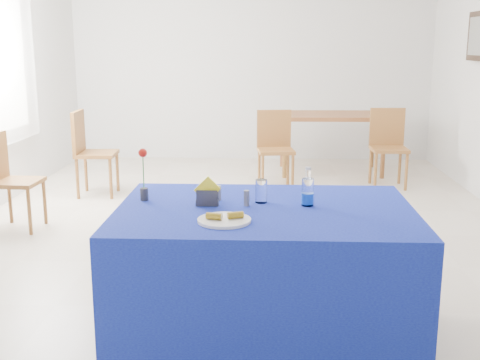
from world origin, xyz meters
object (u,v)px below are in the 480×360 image
Objects in this scene: blue_table at (264,274)px; chair_bg_right at (388,142)px; oak_table at (331,120)px; plate at (224,220)px; chair_win_b at (89,147)px; water_bottle at (308,193)px; chair_win_a at (8,174)px; chair_bg_left at (275,143)px.

chair_bg_right is at bearing 69.67° from blue_table.
chair_bg_right reaches higher than oak_table.
plate is 0.30× the size of chair_bg_right.
plate is 0.29× the size of chair_win_b.
chair_win_a is at bearing 142.83° from water_bottle.
chair_bg_right is 1.04× the size of chair_win_a.
chair_win_a is 1.29m from chair_win_b.
oak_table is 0.93m from chair_bg_right.
chair_bg_right is (1.18, 3.74, -0.31)m from water_bottle.
water_bottle reaches higher than chair_bg_right.
blue_table is at bearing -110.40° from chair_bg_right.
chair_win_a is (-2.50, 1.90, -0.33)m from water_bottle.
chair_win_b is at bearing -169.74° from chair_bg_right.
chair_win_a is 0.93× the size of chair_win_b.
blue_table is 7.44× the size of water_bottle.
chair_bg_right is at bearing -50.72° from oak_table.
chair_bg_left is at bearing -51.86° from chair_win_a.
water_bottle is 0.16× the size of oak_table.
chair_bg_left is 0.98× the size of chair_bg_right.
water_bottle is at bearing -147.95° from chair_win_b.
chair_bg_right is at bearing 68.39° from plate.
water_bottle is at bearing 37.02° from plate.
plate is at bearing -156.02° from chair_win_b.
chair_win_b is at bearing -13.89° from chair_win_a.
water_bottle is (0.43, 0.33, 0.06)m from plate.
chair_win_a is (-2.07, 2.22, -0.27)m from plate.
oak_table is 1.42× the size of chair_win_b.
blue_table is 4.60m from oak_table.
chair_win_a is (-2.27, 1.96, 0.12)m from blue_table.
blue_table is 3.73m from chair_win_b.
plate is 0.51m from blue_table.
oak_table is at bearing -66.61° from chair_win_b.
chair_win_a is at bearing -140.49° from oak_table.
water_bottle is 0.23× the size of chair_win_b.
blue_table is (0.20, 0.27, -0.39)m from plate.
chair_win_b reaches higher than oak_table.
chair_win_a reaches higher than plate.
blue_table is at bearing 52.63° from plate.
water_bottle is 4.49m from oak_table.
chair_win_a is at bearing -153.49° from chair_bg_right.
chair_bg_left is 1.31m from chair_bg_right.
blue_table is at bearing -165.14° from water_bottle.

